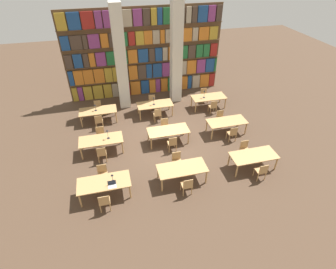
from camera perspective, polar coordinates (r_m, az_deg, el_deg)
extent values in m
plane|color=#4C3828|center=(13.64, -0.28, -1.56)|extent=(40.00, 40.00, 0.00)
cube|color=brown|center=(17.32, -5.01, 17.17)|extent=(9.90, 0.06, 5.50)
cube|color=brown|center=(18.39, -4.57, 9.09)|extent=(9.90, 0.35, 0.03)
cube|color=#B7932D|center=(18.09, -19.55, 8.28)|extent=(0.31, 0.20, 0.93)
cube|color=#84387A|center=(18.05, -18.46, 8.45)|extent=(0.30, 0.20, 0.93)
cube|color=#B7932D|center=(18.01, -17.00, 8.68)|extent=(0.52, 0.20, 0.93)
cube|color=#B7932D|center=(17.98, -14.96, 9.00)|extent=(0.61, 0.20, 0.93)
cube|color=#B7932D|center=(17.96, -12.94, 9.29)|extent=(0.50, 0.20, 0.93)
cube|color=tan|center=(17.97, -11.43, 9.51)|extent=(0.37, 0.20, 0.93)
cube|color=#236B38|center=(17.98, -10.01, 9.70)|extent=(0.45, 0.20, 0.93)
cube|color=maroon|center=(18.00, -8.76, 9.87)|extent=(0.29, 0.20, 0.93)
cube|color=orange|center=(18.05, -7.09, 10.09)|extent=(0.63, 0.20, 0.93)
cube|color=navy|center=(18.12, -5.04, 10.34)|extent=(0.52, 0.20, 0.93)
cube|color=orange|center=(18.20, -3.43, 10.53)|extent=(0.41, 0.20, 0.93)
cube|color=#84387A|center=(18.26, -2.24, 10.67)|extent=(0.31, 0.20, 0.93)
cube|color=orange|center=(18.35, -0.85, 10.82)|extent=(0.45, 0.20, 0.93)
cube|color=#236B38|center=(18.48, 0.99, 11.01)|extent=(0.68, 0.20, 0.93)
cube|color=orange|center=(18.66, 3.18, 11.22)|extent=(0.67, 0.20, 0.93)
cube|color=navy|center=(18.80, 4.66, 11.36)|extent=(0.27, 0.20, 0.93)
cube|color=tan|center=(18.95, 6.05, 11.48)|extent=(0.53, 0.20, 0.93)
cube|color=orange|center=(19.16, 7.86, 11.63)|extent=(0.64, 0.20, 0.93)
cube|color=maroon|center=(19.36, 9.41, 11.74)|extent=(0.39, 0.20, 0.93)
cube|color=brown|center=(17.91, -4.74, 12.22)|extent=(9.90, 0.35, 0.03)
cube|color=navy|center=(17.64, -20.31, 11.40)|extent=(0.28, 0.20, 0.93)
cube|color=orange|center=(17.59, -18.88, 11.64)|extent=(0.54, 0.20, 0.93)
cube|color=orange|center=(17.55, -16.92, 11.96)|extent=(0.61, 0.20, 0.93)
cube|color=orange|center=(17.52, -14.75, 12.29)|extent=(0.62, 0.20, 0.93)
cube|color=#B7932D|center=(17.51, -12.81, 12.58)|extent=(0.46, 0.20, 0.93)
cube|color=#B7932D|center=(17.52, -10.96, 12.83)|extent=(0.58, 0.20, 0.93)
cube|color=#47382D|center=(17.55, -9.31, 13.05)|extent=(0.37, 0.20, 0.93)
cube|color=orange|center=(17.59, -7.60, 13.27)|extent=(0.54, 0.20, 0.93)
cube|color=#47382D|center=(17.66, -5.70, 13.49)|extent=(0.53, 0.20, 0.93)
cube|color=navy|center=(17.72, -4.16, 13.66)|extent=(0.36, 0.20, 0.93)
cube|color=navy|center=(17.82, -2.37, 13.85)|extent=(0.59, 0.20, 0.93)
cube|color=#84387A|center=(17.93, -0.47, 14.03)|extent=(0.52, 0.20, 0.93)
cube|color=#47382D|center=(18.03, 0.93, 14.16)|extent=(0.30, 0.20, 0.93)
cube|color=tan|center=(18.13, 2.15, 14.26)|extent=(0.33, 0.20, 0.93)
cube|color=tan|center=(18.24, 3.45, 14.36)|extent=(0.34, 0.20, 0.93)
cube|color=orange|center=(18.40, 5.07, 14.48)|extent=(0.63, 0.20, 0.93)
cube|color=#84387A|center=(18.62, 7.13, 14.62)|extent=(0.60, 0.20, 0.93)
cube|color=navy|center=(18.85, 9.04, 14.72)|extent=(0.61, 0.20, 0.93)
cube|color=#236B38|center=(19.00, 10.20, 14.78)|extent=(0.13, 0.20, 0.93)
cube|color=brown|center=(17.50, -4.92, 15.51)|extent=(9.90, 0.35, 0.03)
cube|color=#47382D|center=(17.26, -20.81, 14.59)|extent=(0.42, 0.20, 0.83)
cube|color=navy|center=(17.20, -19.04, 14.90)|extent=(0.51, 0.20, 0.83)
cube|color=#47382D|center=(17.17, -17.43, 15.16)|extent=(0.31, 0.20, 0.83)
cube|color=orange|center=(17.15, -16.21, 15.36)|extent=(0.33, 0.20, 0.83)
cube|color=#84387A|center=(17.13, -14.42, 15.63)|extent=(0.58, 0.20, 0.83)
cube|color=#236B38|center=(17.14, -12.27, 15.94)|extent=(0.56, 0.20, 0.83)
cube|color=maroon|center=(17.15, -10.71, 16.14)|extent=(0.27, 0.20, 0.83)
cube|color=#236B38|center=(17.18, -9.47, 16.30)|extent=(0.35, 0.20, 0.83)
cube|color=orange|center=(17.22, -7.72, 16.51)|extent=(0.56, 0.20, 0.83)
cube|color=navy|center=(17.30, -5.46, 16.76)|extent=(0.62, 0.20, 0.83)
cube|color=#47382D|center=(17.38, -3.57, 16.95)|extent=(0.35, 0.20, 0.83)
cube|color=navy|center=(17.47, -2.07, 17.08)|extent=(0.45, 0.20, 0.83)
cube|color=tan|center=(17.55, -0.68, 17.20)|extent=(0.31, 0.20, 0.83)
cube|color=orange|center=(17.64, 0.56, 17.30)|extent=(0.30, 0.20, 0.83)
cube|color=#84387A|center=(17.75, 2.06, 17.40)|extent=(0.57, 0.20, 0.83)
cube|color=#236B38|center=(17.89, 3.68, 17.50)|extent=(0.33, 0.20, 0.83)
cube|color=#47382D|center=(18.03, 5.14, 17.58)|extent=(0.48, 0.20, 0.83)
cube|color=#236B38|center=(18.20, 6.80, 17.66)|extent=(0.45, 0.20, 0.83)
cube|color=#236B38|center=(18.37, 8.30, 17.72)|extent=(0.42, 0.20, 0.83)
cube|color=maroon|center=(18.56, 9.84, 17.77)|extent=(0.46, 0.20, 0.83)
cube|color=brown|center=(17.14, -5.11, 18.95)|extent=(9.90, 0.35, 0.03)
cube|color=navy|center=(16.93, -21.53, 17.99)|extent=(0.48, 0.20, 0.81)
cube|color=#47382D|center=(16.86, -19.38, 18.38)|extent=(0.66, 0.20, 0.81)
cube|color=#47382D|center=(16.83, -17.62, 18.67)|extent=(0.25, 0.20, 0.81)
cube|color=#84387A|center=(16.81, -15.84, 18.96)|extent=(0.64, 0.20, 0.81)
cube|color=orange|center=(16.80, -13.67, 19.28)|extent=(0.43, 0.20, 0.81)
cube|color=#47382D|center=(16.82, -11.51, 19.57)|extent=(0.68, 0.20, 0.81)
cube|color=#236B38|center=(16.85, -9.49, 19.82)|extent=(0.34, 0.20, 0.81)
cube|color=maroon|center=(16.89, -7.95, 19.99)|extent=(0.38, 0.20, 0.81)
cube|color=#B7932D|center=(16.95, -6.20, 20.17)|extent=(0.49, 0.20, 0.81)
cube|color=orange|center=(17.03, -4.37, 20.34)|extent=(0.50, 0.20, 0.81)
cube|color=tan|center=(17.12, -2.64, 20.48)|extent=(0.43, 0.20, 0.81)
cube|color=orange|center=(17.20, -1.26, 20.58)|extent=(0.26, 0.20, 0.81)
cube|color=tan|center=(17.28, 0.10, 20.67)|extent=(0.41, 0.20, 0.81)
cube|color=maroon|center=(17.40, 1.72, 20.76)|extent=(0.50, 0.20, 0.81)
cube|color=orange|center=(17.59, 3.99, 20.87)|extent=(0.70, 0.20, 0.81)
cube|color=tan|center=(17.77, 5.88, 20.93)|extent=(0.36, 0.20, 0.81)
cube|color=orange|center=(17.96, 7.75, 20.97)|extent=(0.66, 0.20, 0.81)
cube|color=#B7932D|center=(18.20, 9.81, 21.00)|extent=(0.55, 0.20, 0.81)
cube|color=brown|center=(16.85, -5.33, 22.53)|extent=(9.90, 0.35, 0.03)
cube|color=#B7932D|center=(16.64, -22.32, 21.76)|extent=(0.56, 0.20, 0.93)
cube|color=navy|center=(16.58, -19.85, 22.22)|extent=(0.68, 0.20, 0.93)
cube|color=maroon|center=(16.53, -17.13, 22.68)|extent=(0.69, 0.20, 0.93)
cube|color=#84387A|center=(16.52, -14.93, 23.01)|extent=(0.39, 0.20, 0.93)
cube|color=#84387A|center=(16.53, -12.93, 23.29)|extent=(0.57, 0.20, 0.93)
cube|color=orange|center=(16.55, -10.96, 23.53)|extent=(0.43, 0.20, 0.93)
cube|color=tan|center=(16.60, -8.90, 23.76)|extent=(0.52, 0.20, 0.93)
cube|color=#84387A|center=(16.67, -6.68, 23.98)|extent=(0.52, 0.20, 0.93)
cube|color=#47382D|center=(16.74, -4.75, 24.14)|extent=(0.41, 0.20, 0.93)
cube|color=#B7932D|center=(16.82, -3.12, 24.26)|extent=(0.34, 0.20, 0.93)
cube|color=navy|center=(16.89, -1.85, 24.34)|extent=(0.30, 0.20, 0.93)
cube|color=#236B38|center=(17.00, -0.02, 24.43)|extent=(0.61, 0.20, 0.93)
cube|color=#47382D|center=(17.18, 2.50, 24.53)|extent=(0.68, 0.20, 0.93)
cube|color=tan|center=(17.35, 4.49, 24.58)|extent=(0.32, 0.20, 0.93)
cube|color=#47382D|center=(17.47, 5.77, 24.59)|extent=(0.32, 0.20, 0.93)
cube|color=navy|center=(17.64, 7.53, 24.59)|extent=(0.62, 0.20, 0.93)
cube|color=#84387A|center=(17.85, 9.45, 24.58)|extent=(0.46, 0.20, 0.93)
cube|color=#47382D|center=(18.04, 11.02, 24.54)|extent=(0.37, 0.20, 0.93)
cube|color=silver|center=(15.77, -10.31, 15.78)|extent=(0.64, 0.64, 6.00)
cube|color=silver|center=(16.29, 1.81, 16.98)|extent=(0.64, 0.64, 6.00)
cube|color=tan|center=(10.82, -13.80, -10.10)|extent=(2.08, 0.95, 0.04)
cylinder|color=tan|center=(10.92, -18.56, -13.55)|extent=(0.07, 0.07, 0.69)
cylinder|color=tan|center=(10.79, -8.23, -12.21)|extent=(0.07, 0.07, 0.69)
cylinder|color=tan|center=(11.46, -18.48, -10.58)|extent=(0.07, 0.07, 0.69)
cylinder|color=tan|center=(11.34, -8.75, -9.29)|extent=(0.07, 0.07, 0.69)
cylinder|color=tan|center=(10.84, -14.51, -14.08)|extent=(0.04, 0.04, 0.42)
cylinder|color=tan|center=(10.82, -12.57, -13.83)|extent=(0.04, 0.04, 0.42)
cylinder|color=tan|center=(10.62, -14.44, -15.46)|extent=(0.04, 0.04, 0.42)
cylinder|color=tan|center=(10.60, -12.44, -15.21)|extent=(0.04, 0.04, 0.42)
cube|color=tan|center=(10.55, -13.67, -13.85)|extent=(0.42, 0.40, 0.04)
cube|color=tan|center=(10.25, -13.80, -13.79)|extent=(0.40, 0.03, 0.42)
cylinder|color=tan|center=(11.54, -12.91, -9.90)|extent=(0.04, 0.04, 0.42)
cylinder|color=tan|center=(11.56, -14.71, -10.14)|extent=(0.04, 0.04, 0.42)
cylinder|color=tan|center=(11.78, -13.01, -8.74)|extent=(0.04, 0.04, 0.42)
cylinder|color=tan|center=(11.80, -14.76, -8.97)|extent=(0.04, 0.04, 0.42)
cube|color=tan|center=(11.51, -14.01, -8.63)|extent=(0.42, 0.40, 0.04)
cube|color=tan|center=(11.49, -14.22, -7.18)|extent=(0.40, 0.03, 0.42)
cylinder|color=#232328|center=(10.75, -11.88, -9.90)|extent=(0.14, 0.14, 0.01)
cylinder|color=#232328|center=(10.64, -11.98, -9.31)|extent=(0.02, 0.02, 0.30)
cone|color=#232328|center=(10.51, -12.11, -8.59)|extent=(0.11, 0.11, 0.07)
cube|color=silver|center=(10.56, -12.03, -10.99)|extent=(0.32, 0.22, 0.01)
cube|color=black|center=(10.56, -12.15, -10.17)|extent=(0.32, 0.01, 0.20)
cube|color=tan|center=(11.11, 3.09, -7.33)|extent=(2.08, 0.95, 0.04)
cylinder|color=tan|center=(10.92, -1.30, -10.96)|extent=(0.07, 0.07, 0.69)
cylinder|color=tan|center=(11.36, 8.33, -9.13)|extent=(0.07, 0.07, 0.69)
cylinder|color=tan|center=(11.46, -2.20, -8.14)|extent=(0.07, 0.07, 0.69)
cylinder|color=tan|center=(11.88, 6.97, -6.52)|extent=(0.07, 0.07, 0.69)
cylinder|color=tan|center=(11.07, 2.83, -11.21)|extent=(0.04, 0.04, 0.42)
cylinder|color=tan|center=(11.15, 4.63, -10.85)|extent=(0.04, 0.04, 0.42)
cylinder|color=tan|center=(10.86, 3.34, -12.48)|extent=(0.04, 0.04, 0.42)
cylinder|color=tan|center=(10.94, 5.19, -12.11)|extent=(0.04, 0.04, 0.42)
cube|color=tan|center=(10.83, 4.05, -10.84)|extent=(0.42, 0.40, 0.04)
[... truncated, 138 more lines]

